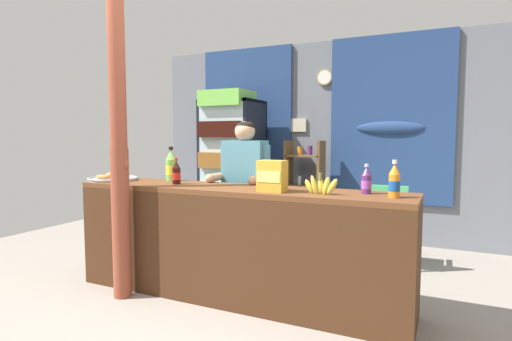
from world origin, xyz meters
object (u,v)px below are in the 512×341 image
(banana_bunch, at_px, (321,186))
(stall_counter, at_px, (229,233))
(shopkeeper, at_px, (245,180))
(snack_box_choco_powder, at_px, (272,176))
(plastic_lawn_chair, at_px, (387,220))
(soda_bottle_grape_soda, at_px, (366,181))
(soda_bottle_lime_soda, at_px, (171,166))
(pastry_tray, at_px, (113,178))
(soda_bottle_orange_soda, at_px, (394,182))
(timber_post, at_px, (119,155))
(bottle_shelf_rack, at_px, (304,189))
(soda_bottle_cola, at_px, (176,173))
(drink_fridge, at_px, (231,158))

(banana_bunch, bearing_deg, stall_counter, -178.45)
(shopkeeper, bearing_deg, snack_box_choco_powder, -47.88)
(shopkeeper, bearing_deg, plastic_lawn_chair, 37.75)
(soda_bottle_grape_soda, xyz_separation_m, banana_bunch, (-0.29, -0.16, -0.03))
(soda_bottle_lime_soda, distance_m, pastry_tray, 0.57)
(soda_bottle_lime_soda, xyz_separation_m, pastry_tray, (-0.51, -0.23, -0.12))
(soda_bottle_orange_soda, bearing_deg, snack_box_choco_powder, -175.46)
(timber_post, distance_m, bottle_shelf_rack, 2.63)
(plastic_lawn_chair, relative_size, soda_bottle_cola, 3.78)
(soda_bottle_grape_soda, distance_m, soda_bottle_orange_soda, 0.24)
(stall_counter, relative_size, timber_post, 1.14)
(shopkeeper, distance_m, pastry_tray, 1.25)
(plastic_lawn_chair, height_order, shopkeeper, shopkeeper)
(drink_fridge, bearing_deg, soda_bottle_orange_soda, -39.08)
(bottle_shelf_rack, relative_size, soda_bottle_orange_soda, 5.02)
(stall_counter, relative_size, plastic_lawn_chair, 3.30)
(soda_bottle_grape_soda, height_order, soda_bottle_cola, soda_bottle_cola)
(snack_box_choco_powder, bearing_deg, timber_post, -167.62)
(bottle_shelf_rack, bearing_deg, banana_bunch, -68.44)
(soda_bottle_grape_soda, bearing_deg, soda_bottle_cola, -176.59)
(timber_post, height_order, bottle_shelf_rack, timber_post)
(timber_post, distance_m, banana_bunch, 1.66)
(stall_counter, xyz_separation_m, snack_box_choco_powder, (0.38, -0.00, 0.48))
(snack_box_choco_powder, bearing_deg, shopkeeper, 132.12)
(stall_counter, height_order, soda_bottle_grape_soda, soda_bottle_grape_soda)
(soda_bottle_grape_soda, xyz_separation_m, soda_bottle_orange_soda, (0.21, -0.12, 0.02))
(shopkeeper, relative_size, soda_bottle_orange_soda, 5.77)
(bottle_shelf_rack, relative_size, plastic_lawn_chair, 1.50)
(stall_counter, bearing_deg, banana_bunch, 1.55)
(soda_bottle_grape_soda, bearing_deg, pastry_tray, -177.48)
(drink_fridge, height_order, bottle_shelf_rack, drink_fridge)
(stall_counter, relative_size, soda_bottle_orange_soda, 11.03)
(stall_counter, distance_m, soda_bottle_cola, 0.73)
(soda_bottle_lime_soda, xyz_separation_m, soda_bottle_orange_soda, (2.04, -0.24, -0.03))
(bottle_shelf_rack, height_order, pastry_tray, bottle_shelf_rack)
(bottle_shelf_rack, height_order, snack_box_choco_powder, bottle_shelf_rack)
(soda_bottle_cola, xyz_separation_m, banana_bunch, (1.32, -0.07, -0.04))
(plastic_lawn_chair, bearing_deg, drink_fridge, 168.34)
(soda_bottle_lime_soda, relative_size, snack_box_choco_powder, 1.36)
(shopkeeper, bearing_deg, timber_post, -129.54)
(stall_counter, relative_size, soda_bottle_lime_soda, 8.85)
(soda_bottle_lime_soda, bearing_deg, plastic_lawn_chair, 33.23)
(soda_bottle_cola, distance_m, soda_bottle_orange_soda, 1.82)
(drink_fridge, xyz_separation_m, snack_box_choco_powder, (1.41, -1.92, -0.01))
(bottle_shelf_rack, relative_size, soda_bottle_cola, 5.67)
(soda_bottle_cola, bearing_deg, bottle_shelf_rack, 77.45)
(bottle_shelf_rack, height_order, soda_bottle_grape_soda, bottle_shelf_rack)
(banana_bunch, bearing_deg, shopkeeper, 148.02)
(soda_bottle_orange_soda, xyz_separation_m, banana_bunch, (-0.50, -0.04, -0.05))
(soda_bottle_lime_soda, bearing_deg, shopkeeper, 23.49)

